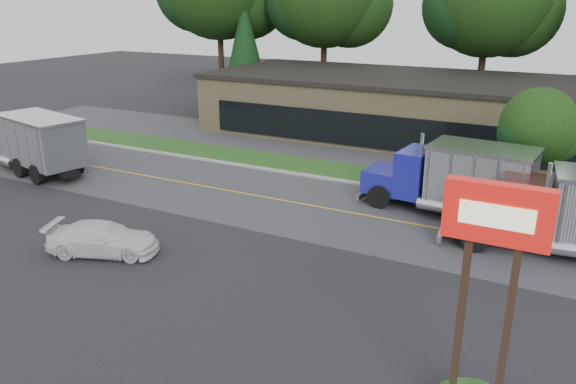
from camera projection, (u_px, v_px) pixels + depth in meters
name	position (u px, v px, depth m)	size (l,w,h in m)	color
ground	(183.00, 280.00, 20.08)	(140.00, 140.00, 0.00)	#2C2C30
road	(297.00, 203.00, 27.60)	(60.00, 8.00, 0.02)	#4B4B4F
center_line	(297.00, 203.00, 27.60)	(60.00, 0.12, 0.01)	gold
curb	(331.00, 180.00, 31.12)	(60.00, 0.30, 0.12)	#9E9E99
grass_verge	(344.00, 172.00, 32.62)	(60.00, 3.40, 0.03)	#234D1A
far_parking	(373.00, 152.00, 36.80)	(60.00, 7.00, 0.02)	#4B4B4F
strip_mall	(429.00, 110.00, 40.28)	(32.00, 12.00, 4.00)	tan
bilo_sign	(480.00, 348.00, 12.69)	(2.20, 1.90, 5.95)	#6B6054
tree_far_c	(491.00, 0.00, 43.69)	(10.40, 9.79, 14.84)	#382619
evergreen_left	(245.00, 47.00, 50.46)	(4.36, 4.36, 9.92)	#382619
tree_verge	(540.00, 130.00, 27.06)	(3.92, 3.69, 5.59)	#382619
dump_truck_red	(30.00, 140.00, 32.32)	(9.80, 4.50, 3.36)	black
dump_truck_blue	(457.00, 177.00, 25.65)	(7.87, 3.26, 3.36)	black
rally_car	(103.00, 239.00, 21.97)	(1.76, 4.33, 1.26)	white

